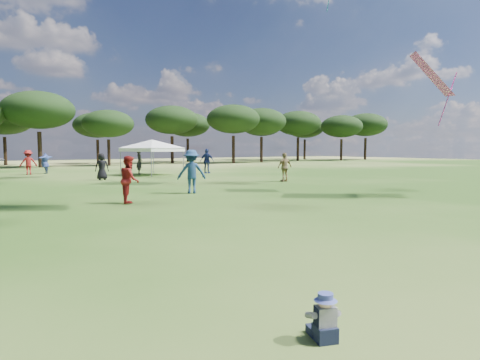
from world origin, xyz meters
name	(u,v)px	position (x,y,z in m)	size (l,w,h in m)	color
tree_line	(25,115)	(2.39, 47.41, 5.42)	(108.78, 17.63, 7.77)	black
tent_right	(152,141)	(8.11, 26.87, 2.40)	(6.23, 6.23, 2.83)	gray
toddler	(324,319)	(-0.07, 2.36, 0.22)	(0.36, 0.39, 0.48)	black
festival_crowd	(5,169)	(-1.28, 23.30, 0.87)	(28.10, 20.99, 1.92)	#BBB6B0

